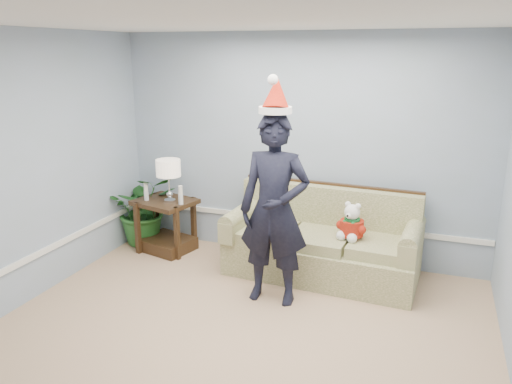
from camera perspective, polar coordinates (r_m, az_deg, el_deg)
The scene contains 10 objects.
room_shell at distance 3.71m, azimuth -5.38°, elevation -1.97°, with size 4.54×5.04×2.74m.
wainscot_trim at distance 5.52m, azimuth -11.02°, elevation -6.02°, with size 4.49×4.99×0.06m.
sofa at distance 5.76m, azimuth 7.63°, elevation -5.96°, with size 2.16×1.02×0.99m.
side_table at distance 6.50m, azimuth -10.20°, elevation -4.35°, with size 0.81×0.73×0.67m.
table_lamp at distance 6.19m, azimuth -9.99°, elevation 2.51°, with size 0.30×0.30×0.53m.
candle_pair at distance 6.25m, azimuth -10.56°, elevation -0.21°, with size 0.54×0.06×0.23m.
houseplant at distance 6.73m, azimuth -12.66°, elevation -1.88°, with size 0.85×0.73×0.94m, color #256025.
man at distance 4.92m, azimuth 2.11°, elevation -2.10°, with size 0.70×0.46×1.93m, color black.
santa_hat at distance 4.72m, azimuth 2.31°, elevation 10.91°, with size 0.36×0.39×0.37m.
teddy_bear at distance 5.46m, azimuth 10.88°, elevation -3.79°, with size 0.32×0.32×0.41m.
Camera 1 is at (1.53, -3.18, 2.48)m, focal length 35.00 mm.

